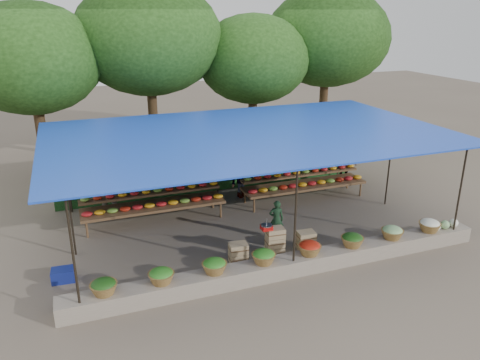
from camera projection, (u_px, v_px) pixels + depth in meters
name	position (u px, v px, depth m)	size (l,w,h in m)	color
ground	(248.00, 226.00, 13.69)	(60.00, 60.00, 0.00)	brown
stone_curb	(290.00, 265.00, 11.20)	(10.60, 0.55, 0.40)	slate
stall_canopy	(248.00, 137.00, 12.83)	(10.80, 6.60, 2.82)	black
produce_baskets	(287.00, 252.00, 11.04)	(8.98, 0.58, 0.34)	brown
netting_backdrop	(215.00, 156.00, 16.04)	(10.60, 0.06, 2.50)	#1C4F20
tree_row	(202.00, 46.00, 17.62)	(16.51, 5.50, 7.12)	#321C12
fruit_table_left	(154.00, 202.00, 13.85)	(4.21, 0.95, 0.93)	#513020
fruit_table_right	(304.00, 182.00, 15.50)	(4.21, 0.95, 0.93)	#513020
crate_counter	(274.00, 244.00, 11.96)	(2.38, 0.38, 0.77)	#9E895A
weighing_scale	(267.00, 227.00, 11.70)	(0.29, 0.29, 0.30)	red
vendor_seated	(276.00, 219.00, 12.81)	(0.41, 0.27, 1.11)	#18351E
customer_left	(109.00, 190.00, 13.95)	(0.88, 0.68, 1.80)	slate
customer_mid	(242.00, 176.00, 15.60)	(0.97, 0.56, 1.51)	slate
customer_right	(344.00, 164.00, 16.74)	(0.90, 0.37, 1.53)	slate
blue_crate_front	(105.00, 296.00, 10.11)	(0.46, 0.33, 0.28)	navy
blue_crate_back	(63.00, 275.00, 10.87)	(0.51, 0.37, 0.31)	navy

